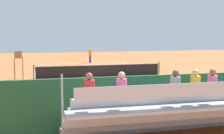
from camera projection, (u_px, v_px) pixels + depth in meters
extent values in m
plane|color=#BC6033|center=(100.00, 77.00, 25.76)|extent=(60.00, 60.00, 0.00)
cube|color=white|center=(79.00, 63.00, 36.34)|extent=(10.00, 0.10, 0.01)
cube|color=white|center=(149.00, 108.00, 15.17)|extent=(10.00, 0.10, 0.01)
cube|color=white|center=(158.00, 74.00, 27.00)|extent=(0.10, 22.00, 0.01)
cube|color=white|center=(35.00, 79.00, 24.52)|extent=(0.10, 22.00, 0.01)
cube|color=white|center=(86.00, 68.00, 31.58)|extent=(7.50, 0.10, 0.01)
cube|color=white|center=(120.00, 90.00, 19.94)|extent=(7.50, 0.10, 0.01)
cube|color=white|center=(100.00, 77.00, 25.76)|extent=(0.10, 12.10, 0.01)
cube|color=white|center=(79.00, 63.00, 36.34)|extent=(0.10, 0.30, 0.01)
cube|color=black|center=(99.00, 71.00, 25.71)|extent=(10.00, 0.02, 0.91)
cube|color=white|center=(99.00, 65.00, 25.66)|extent=(10.00, 0.04, 0.06)
cylinder|color=#2D5133|center=(159.00, 68.00, 26.97)|extent=(0.10, 0.10, 1.07)
cylinder|color=#2D5133|center=(34.00, 72.00, 24.43)|extent=(0.10, 0.10, 1.07)
cube|color=#235633|center=(178.00, 100.00, 12.18)|extent=(18.00, 0.16, 2.00)
cube|color=#B2B2B7|center=(182.00, 123.00, 11.93)|extent=(9.00, 0.10, 0.45)
cube|color=#B2B2B7|center=(186.00, 121.00, 11.57)|extent=(9.00, 0.80, 0.08)
cube|color=#B2B2B7|center=(181.00, 123.00, 11.96)|extent=(9.00, 0.04, 0.45)
cube|color=silver|center=(188.00, 110.00, 11.43)|extent=(8.60, 0.36, 0.04)
cube|color=silver|center=(191.00, 105.00, 11.23)|extent=(8.60, 0.03, 0.36)
cube|color=#B2B2B7|center=(198.00, 114.00, 10.75)|extent=(9.00, 0.80, 0.08)
cube|color=#B2B2B7|center=(192.00, 116.00, 11.14)|extent=(9.00, 0.04, 0.45)
cube|color=silver|center=(200.00, 102.00, 10.61)|extent=(8.60, 0.36, 0.04)
cube|color=silver|center=(203.00, 97.00, 10.41)|extent=(8.60, 0.03, 0.36)
cube|color=#B2B2B7|center=(212.00, 106.00, 9.93)|extent=(9.00, 0.80, 0.08)
cube|color=#B2B2B7|center=(205.00, 109.00, 10.32)|extent=(9.00, 0.04, 0.45)
cube|color=silver|center=(214.00, 93.00, 9.79)|extent=(8.60, 0.36, 0.04)
cube|color=silver|center=(218.00, 88.00, 9.59)|extent=(8.60, 0.03, 0.36)
cylinder|color=#B2B2B7|center=(62.00, 113.00, 9.60)|extent=(0.06, 0.06, 2.35)
cube|color=#2D2D33|center=(193.00, 92.00, 9.80)|extent=(0.32, 0.40, 0.12)
cylinder|color=yellow|center=(195.00, 83.00, 9.65)|extent=(0.30, 0.30, 0.45)
sphere|color=beige|center=(196.00, 73.00, 9.61)|extent=(0.20, 0.20, 0.20)
cube|color=#2D2D33|center=(120.00, 96.00, 9.22)|extent=(0.32, 0.40, 0.12)
cylinder|color=pink|center=(122.00, 87.00, 9.08)|extent=(0.30, 0.30, 0.45)
sphere|color=beige|center=(122.00, 75.00, 9.04)|extent=(0.20, 0.20, 0.20)
cube|color=#2D2D33|center=(89.00, 97.00, 8.99)|extent=(0.32, 0.40, 0.12)
cylinder|color=red|center=(89.00, 88.00, 8.85)|extent=(0.30, 0.30, 0.45)
sphere|color=#8C6647|center=(89.00, 76.00, 8.81)|extent=(0.20, 0.20, 0.20)
cube|color=#2D2D33|center=(173.00, 93.00, 9.63)|extent=(0.32, 0.40, 0.12)
cylinder|color=#9399A3|center=(175.00, 84.00, 9.49)|extent=(0.30, 0.30, 0.45)
sphere|color=brown|center=(176.00, 73.00, 9.45)|extent=(0.20, 0.20, 0.20)
cube|color=#2D2D33|center=(210.00, 91.00, 9.94)|extent=(0.32, 0.40, 0.12)
cylinder|color=pink|center=(212.00, 82.00, 9.79)|extent=(0.30, 0.30, 0.45)
sphere|color=#8C6647|center=(213.00, 72.00, 9.76)|extent=(0.20, 0.20, 0.20)
cylinder|color=olive|center=(23.00, 68.00, 24.65)|extent=(0.07, 0.07, 1.60)
cylinder|color=olive|center=(15.00, 68.00, 24.50)|extent=(0.07, 0.07, 1.60)
cylinder|color=olive|center=(23.00, 69.00, 24.08)|extent=(0.07, 0.07, 1.60)
cylinder|color=olive|center=(14.00, 69.00, 23.93)|extent=(0.07, 0.07, 1.60)
cube|color=olive|center=(18.00, 58.00, 24.20)|extent=(0.56, 0.56, 0.06)
cube|color=olive|center=(18.00, 54.00, 23.94)|extent=(0.56, 0.06, 0.48)
cube|color=olive|center=(22.00, 56.00, 24.25)|extent=(0.04, 0.48, 0.04)
cube|color=olive|center=(15.00, 56.00, 24.12)|extent=(0.04, 0.48, 0.04)
cube|color=#234C2D|center=(206.00, 107.00, 13.43)|extent=(1.80, 0.40, 0.05)
cylinder|color=#234C2D|center=(222.00, 111.00, 13.64)|extent=(0.06, 0.06, 0.45)
cylinder|color=#234C2D|center=(190.00, 114.00, 13.27)|extent=(0.06, 0.06, 0.45)
cube|color=#234C2D|center=(209.00, 101.00, 13.22)|extent=(1.80, 0.04, 0.36)
cube|color=black|center=(169.00, 118.00, 12.83)|extent=(0.90, 0.36, 0.36)
cylinder|color=navy|center=(90.00, 59.00, 37.13)|extent=(0.14, 0.14, 0.85)
cylinder|color=navy|center=(91.00, 59.00, 36.94)|extent=(0.14, 0.14, 0.85)
cylinder|color=orange|center=(90.00, 53.00, 36.96)|extent=(0.44, 0.44, 0.60)
sphere|color=beige|center=(90.00, 49.00, 36.91)|extent=(0.22, 0.22, 0.22)
cylinder|color=beige|center=(91.00, 48.00, 36.71)|extent=(0.26, 0.15, 0.55)
cylinder|color=beige|center=(89.00, 52.00, 37.15)|extent=(0.11, 0.11, 0.50)
cylinder|color=black|center=(82.00, 63.00, 36.62)|extent=(0.18, 0.25, 0.03)
torus|color=#D8CC4C|center=(84.00, 63.00, 36.44)|extent=(0.42, 0.42, 0.02)
cylinder|color=white|center=(84.00, 63.00, 36.44)|extent=(0.25, 0.25, 0.00)
sphere|color=#CCDB33|center=(115.00, 64.00, 34.90)|extent=(0.07, 0.07, 0.07)
cylinder|color=#232328|center=(81.00, 118.00, 11.83)|extent=(0.14, 0.14, 0.85)
cylinder|color=#232328|center=(82.00, 117.00, 12.04)|extent=(0.14, 0.14, 0.85)
cylinder|color=red|center=(81.00, 98.00, 11.85)|extent=(0.43, 0.43, 0.60)
sphere|color=brown|center=(81.00, 87.00, 11.81)|extent=(0.22, 0.22, 0.22)
cylinder|color=brown|center=(82.00, 84.00, 12.02)|extent=(0.26, 0.14, 0.55)
cylinder|color=brown|center=(81.00, 99.00, 11.63)|extent=(0.11, 0.11, 0.50)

